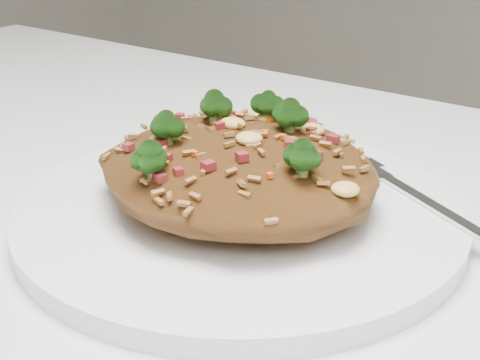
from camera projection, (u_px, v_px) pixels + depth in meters
name	position (u px, v px, depth m)	size (l,w,h in m)	color
dining_table	(88.00, 338.00, 0.47)	(1.20, 0.80, 0.75)	silver
plate	(240.00, 211.00, 0.44)	(0.29, 0.29, 0.01)	white
fried_rice	(240.00, 158.00, 0.42)	(0.18, 0.17, 0.07)	brown
fork	(407.00, 190.00, 0.45)	(0.15, 0.09, 0.00)	silver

